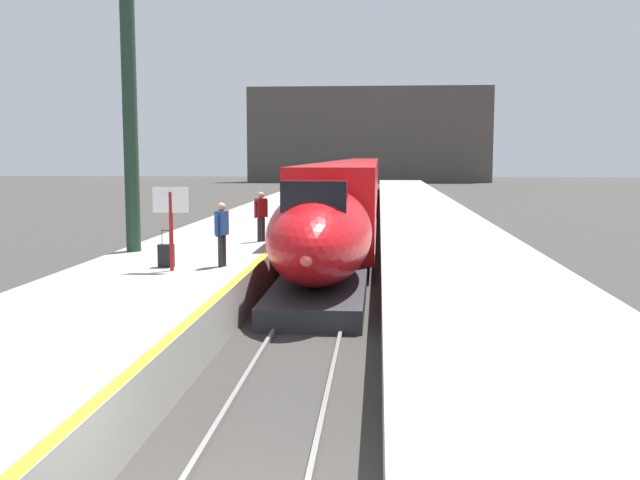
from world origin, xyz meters
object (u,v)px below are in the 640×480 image
station_column_mid (128,51)px  passenger_near_edge (222,229)px  departure_info_board (171,212)px  highspeed_train_main (357,183)px  passenger_mid_platform (261,212)px  rolling_suitcase (166,256)px

station_column_mid → passenger_near_edge: size_ratio=5.95×
station_column_mid → departure_info_board: 6.21m
highspeed_train_main → passenger_near_edge: 34.34m
station_column_mid → passenger_mid_platform: bearing=38.7°
passenger_near_edge → departure_info_board: 1.46m
highspeed_train_main → departure_info_board: size_ratio=36.06×
passenger_near_edge → highspeed_train_main: bearing=85.8°
passenger_near_edge → passenger_mid_platform: 5.69m
highspeed_train_main → rolling_suitcase: size_ratio=77.86×
station_column_mid → passenger_near_edge: station_column_mid is taller
rolling_suitcase → passenger_mid_platform: bearing=75.1°
rolling_suitcase → departure_info_board: departure_info_board is taller
highspeed_train_main → rolling_suitcase: (-3.98, -34.44, -0.61)m
passenger_mid_platform → departure_info_board: 6.60m
highspeed_train_main → passenger_near_edge: size_ratio=45.24×
rolling_suitcase → highspeed_train_main: bearing=83.4°
passenger_near_edge → station_column_mid: bearing=139.3°
station_column_mid → passenger_near_edge: 6.69m
highspeed_train_main → departure_info_board: highspeed_train_main is taller
passenger_near_edge → passenger_mid_platform: same height
station_column_mid → rolling_suitcase: (1.92, -3.09, -5.68)m
passenger_near_edge → rolling_suitcase: passenger_near_edge is taller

